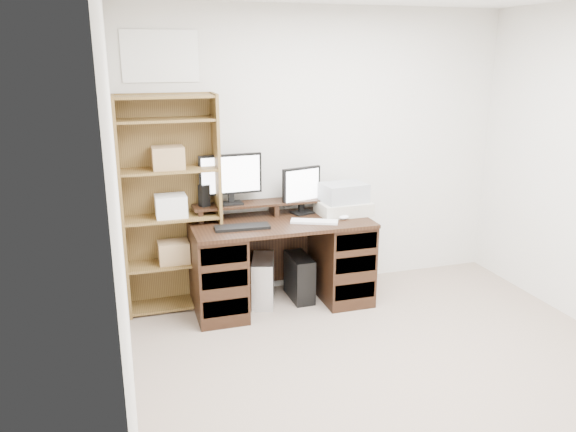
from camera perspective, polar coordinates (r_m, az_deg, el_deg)
name	(u,v)px	position (r m, az deg, el deg)	size (l,w,h in m)	color
room	(440,208)	(3.31, 15.16, 0.75)	(3.54, 4.04, 2.54)	gray
desk	(281,261)	(4.83, -0.74, -4.59)	(1.50, 0.70, 0.75)	black
riser_shelf	(274,204)	(4.88, -1.45, 1.24)	(1.40, 0.22, 0.12)	black
monitor_wide	(231,176)	(4.75, -5.86, 4.04)	(0.54, 0.14, 0.43)	black
monitor_small	(301,188)	(4.88, 1.38, 2.82)	(0.37, 0.18, 0.41)	black
speaker	(204,195)	(4.73, -8.52, 2.07)	(0.07, 0.07, 0.18)	black
keyboard_black	(242,227)	(4.51, -4.67, -1.14)	(0.44, 0.15, 0.02)	black
keyboard_white	(314,222)	(4.66, 2.69, -0.56)	(0.39, 0.12, 0.02)	silver
mouse	(344,217)	(4.77, 5.69, -0.13)	(0.09, 0.06, 0.04)	white
printer	(343,208)	(4.92, 5.64, 0.86)	(0.44, 0.33, 0.11)	#B5AF9E
basket	(344,193)	(4.89, 5.69, 2.39)	(0.38, 0.27, 0.16)	#93989C
tower_silver	(263,280)	(4.91, -2.54, -6.56)	(0.18, 0.41, 0.41)	silver
tower_black	(299,277)	(4.99, 1.16, -6.23)	(0.17, 0.40, 0.40)	black
bookshelf	(171,203)	(4.71, -11.85, 1.29)	(0.80, 0.30, 1.80)	brown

